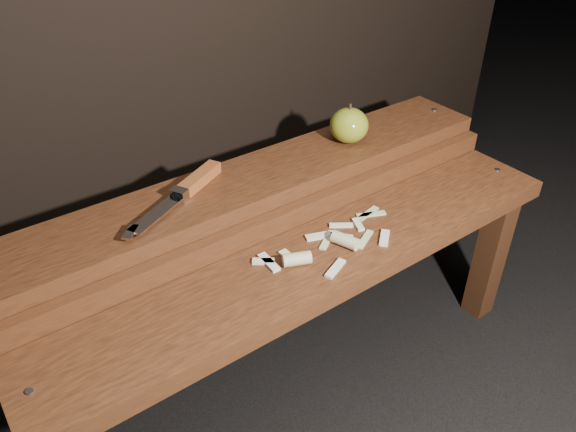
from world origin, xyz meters
TOP-DOWN VIEW (x-y plane):
  - ground at (0.00, 0.00)m, footprint 60.00×60.00m
  - bench_front_tier at (0.00, -0.06)m, footprint 1.20×0.20m
  - bench_rear_tier at (0.00, 0.17)m, footprint 1.20×0.21m
  - apple at (0.26, 0.17)m, footprint 0.09×0.09m
  - knife at (-0.15, 0.19)m, footprint 0.28×0.15m
  - apple_scraps at (0.02, -0.04)m, footprint 0.33×0.14m

SIDE VIEW (x-z plane):
  - ground at x=0.00m, z-range 0.00..0.00m
  - bench_front_tier at x=0.00m, z-range 0.14..0.56m
  - bench_rear_tier at x=0.00m, z-range 0.16..0.67m
  - apple_scraps at x=0.02m, z-range 0.42..0.44m
  - knife at x=-0.15m, z-range 0.50..0.53m
  - apple at x=0.26m, z-range 0.49..0.59m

